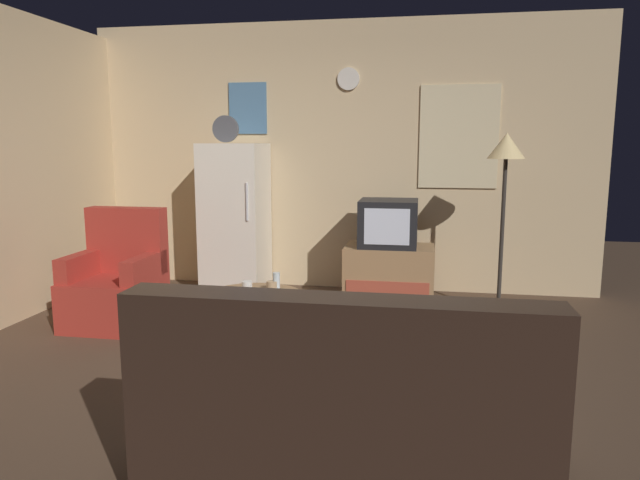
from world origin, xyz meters
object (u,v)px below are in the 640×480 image
object	(u,v)px
fridge	(235,218)
remote_control	(255,297)
tv_stand	(389,274)
coffee_table	(254,323)
couch	(344,419)
standing_lamp	(506,160)
mug_ceramic_white	(247,287)
wine_glass	(276,283)
armchair	(117,284)
mug_ceramic_tan	(272,287)
crt_tv	(388,223)

from	to	relation	value
fridge	remote_control	size ratio (longest dim) A/B	11.80
tv_stand	coffee_table	world-z (taller)	tv_stand
tv_stand	couch	xyz separation A→B (m)	(-0.01, -3.12, 0.05)
tv_stand	standing_lamp	size ratio (longest dim) A/B	0.53
mug_ceramic_white	couch	size ratio (longest dim) A/B	0.05
tv_stand	wine_glass	distance (m)	1.67
coffee_table	wine_glass	size ratio (longest dim) A/B	4.80
fridge	tv_stand	xyz separation A→B (m)	(1.57, -0.15, -0.49)
coffee_table	remote_control	world-z (taller)	remote_control
armchair	couch	xyz separation A→B (m)	(2.18, -2.02, -0.03)
couch	standing_lamp	bearing A→B (deg)	70.88
mug_ceramic_white	mug_ceramic_tan	xyz separation A→B (m)	(0.18, 0.03, 0.00)
crt_tv	standing_lamp	size ratio (longest dim) A/B	0.34
fridge	mug_ceramic_white	world-z (taller)	fridge
fridge	tv_stand	distance (m)	1.65
remote_control	armchair	size ratio (longest dim) A/B	0.16
remote_control	mug_ceramic_tan	bearing A→B (deg)	83.88
standing_lamp	mug_ceramic_tan	size ratio (longest dim) A/B	17.67
coffee_table	mug_ceramic_tan	world-z (taller)	mug_ceramic_tan
mug_ceramic_white	couch	world-z (taller)	couch
fridge	wine_glass	size ratio (longest dim) A/B	11.80
tv_stand	coffee_table	bearing A→B (deg)	-119.59
tv_stand	remote_control	bearing A→B (deg)	-116.79
fridge	couch	distance (m)	3.65
armchair	mug_ceramic_tan	bearing A→B (deg)	-15.51
remote_control	couch	bearing A→B (deg)	-39.82
wine_glass	couch	xyz separation A→B (m)	(0.72, -1.64, -0.19)
mug_ceramic_white	couch	distance (m)	1.84
crt_tv	armchair	distance (m)	2.48
standing_lamp	mug_ceramic_tan	distance (m)	2.35
fridge	armchair	size ratio (longest dim) A/B	1.84
fridge	mug_ceramic_white	distance (m)	1.82
wine_glass	armchair	world-z (taller)	armchair
coffee_table	couch	world-z (taller)	couch
fridge	standing_lamp	distance (m)	2.66
coffee_table	tv_stand	bearing A→B (deg)	60.41
crt_tv	remote_control	distance (m)	1.89
wine_glass	armchair	distance (m)	1.52
crt_tv	wine_glass	size ratio (longest dim) A/B	3.60
crt_tv	mug_ceramic_white	size ratio (longest dim) A/B	6.00
armchair	couch	size ratio (longest dim) A/B	0.56
remote_control	armchair	world-z (taller)	armchair
coffee_table	mug_ceramic_tan	bearing A→B (deg)	22.94
mug_ceramic_white	armchair	bearing A→B (deg)	161.07
standing_lamp	remote_control	size ratio (longest dim) A/B	10.60
couch	crt_tv	bearing A→B (deg)	90.03
tv_stand	mug_ceramic_tan	bearing A→B (deg)	-116.80
tv_stand	armchair	distance (m)	2.46
mug_ceramic_white	armchair	distance (m)	1.34
fridge	coffee_table	bearing A→B (deg)	-67.99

